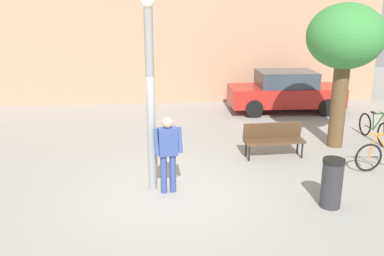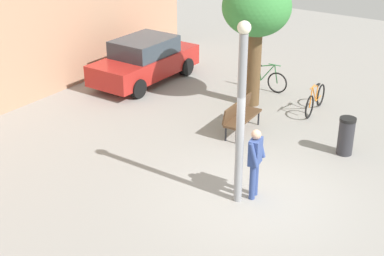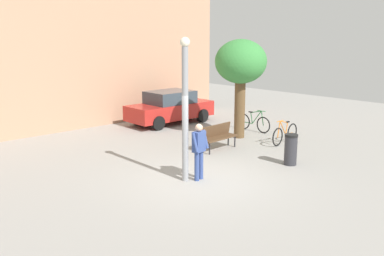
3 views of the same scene
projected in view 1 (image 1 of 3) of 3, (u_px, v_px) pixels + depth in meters
name	position (u px, v px, depth m)	size (l,w,h in m)	color
ground_plane	(171.00, 193.00, 8.91)	(36.00, 36.00, 0.00)	gray
lamppost	(150.00, 90.00, 8.54)	(0.28, 0.28, 4.10)	gray
person_by_lamppost	(168.00, 150.00, 8.71)	(0.62, 0.36, 1.67)	#334784
park_bench	(274.00, 137.00, 10.96)	(1.63, 0.57, 0.92)	#513823
plaza_tree	(345.00, 40.00, 11.10)	(2.07, 2.07, 3.98)	brown
bicycle_green	(374.00, 129.00, 12.28)	(0.08, 1.81, 0.97)	black
parked_car_red	(285.00, 91.00, 15.65)	(4.22, 1.86, 1.55)	#AD231E
trash_bin	(332.00, 183.00, 8.19)	(0.43, 0.43, 1.02)	#2D2D33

